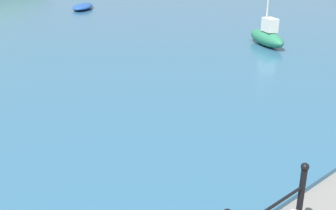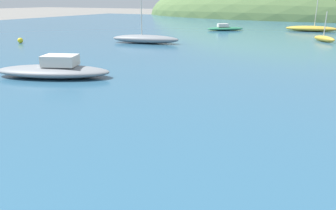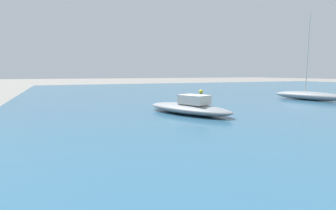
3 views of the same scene
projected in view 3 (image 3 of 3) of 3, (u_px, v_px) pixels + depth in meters
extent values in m
ellipsoid|color=gray|center=(188.00, 109.00, 12.51)|extent=(5.06, 3.30, 0.48)
cube|color=silver|center=(194.00, 100.00, 12.20)|extent=(1.58, 1.34, 0.43)
ellipsoid|color=gray|center=(309.00, 96.00, 18.95)|extent=(5.19, 2.36, 0.61)
cylinder|color=beige|center=(308.00, 53.00, 18.79)|extent=(0.07, 0.07, 5.53)
sphere|color=yellow|center=(201.00, 92.00, 24.78)|extent=(0.38, 0.38, 0.38)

